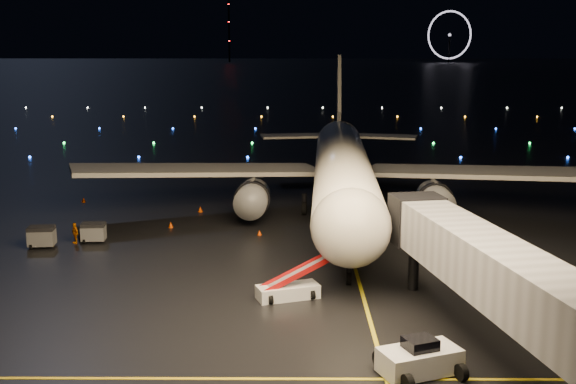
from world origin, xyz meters
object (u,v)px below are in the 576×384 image
at_px(pushback_tug, 420,356).
at_px(crew_c, 75,233).
at_px(airliner, 343,136).
at_px(belt_loader, 288,277).
at_px(baggage_cart_0, 94,233).
at_px(baggage_cart_2, 42,237).

height_order(pushback_tug, crew_c, pushback_tug).
relative_size(airliner, pushback_tug, 13.32).
bearing_deg(airliner, crew_c, -149.00).
distance_m(pushback_tug, belt_loader, 12.90).
distance_m(airliner, belt_loader, 27.07).
distance_m(pushback_tug, baggage_cart_0, 33.83).
relative_size(airliner, belt_loader, 9.02).
bearing_deg(baggage_cart_0, baggage_cart_2, -159.95).
height_order(pushback_tug, belt_loader, belt_loader).
height_order(airliner, baggage_cart_2, airliner).
bearing_deg(baggage_cart_2, crew_c, 23.63).
relative_size(airliner, baggage_cart_2, 25.76).
distance_m(baggage_cart_0, baggage_cart_2, 4.14).
xyz_separation_m(airliner, belt_loader, (-5.24, -25.85, -6.10)).
bearing_deg(belt_loader, airliner, 59.21).
distance_m(belt_loader, baggage_cart_2, 23.53).
bearing_deg(belt_loader, baggage_cart_0, 120.73).
relative_size(pushback_tug, baggage_cart_0, 2.07).
bearing_deg(pushback_tug, belt_loader, 99.18).
bearing_deg(belt_loader, baggage_cart_2, 129.79).
bearing_deg(pushback_tug, baggage_cart_0, 111.01).
height_order(baggage_cart_0, baggage_cart_2, baggage_cart_2).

